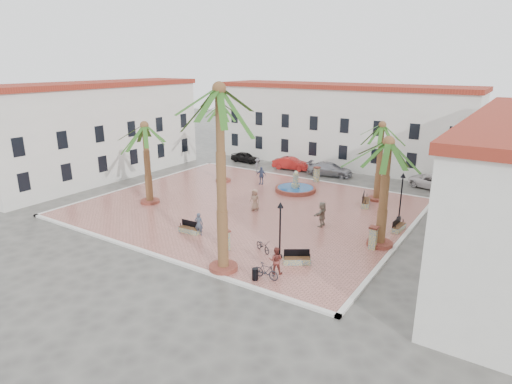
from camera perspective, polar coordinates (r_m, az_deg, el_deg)
ground at (r=36.49m, az=-1.31°, el=-2.15°), size 120.00×120.00×0.00m
plaza at (r=36.47m, az=-1.31°, el=-2.04°), size 26.00×22.00×0.15m
kerb_n at (r=45.55m, az=6.55°, el=1.75°), size 26.30×0.30×0.16m
kerb_s at (r=28.75m, az=-13.96°, el=-7.95°), size 26.30×0.30×0.16m
kerb_e at (r=31.45m, az=18.72°, el=-6.16°), size 0.30×22.30×0.16m
kerb_w at (r=44.82m, az=-15.15°, el=1.00°), size 0.30×22.30×0.16m
building_north at (r=52.68m, az=11.22°, el=8.81°), size 30.40×7.40×9.50m
building_west at (r=48.40m, az=-20.40°, el=7.68°), size 6.40×24.40×10.00m
fountain at (r=40.84m, az=5.28°, el=0.49°), size 3.87×3.87×2.00m
palm_nw at (r=42.88m, az=-4.60°, el=10.42°), size 4.98×4.98×8.14m
palm_sw at (r=37.18m, az=-14.57°, el=7.29°), size 5.36×5.36×7.12m
palm_s at (r=23.15m, az=-4.88°, el=11.02°), size 5.55×5.55×10.84m
palm_e at (r=28.27m, az=17.14°, el=4.63°), size 5.63×5.63×7.40m
palm_ne at (r=38.26m, az=16.42°, el=7.42°), size 4.78×4.78×7.02m
bench_s at (r=31.22m, az=-8.88°, el=-4.97°), size 1.67×0.63×0.86m
bench_se at (r=26.45m, az=5.47°, el=-9.01°), size 1.67×1.36×0.88m
bench_e at (r=32.95m, az=18.48°, el=-4.48°), size 0.65×1.68×0.87m
bench_ne at (r=37.72m, az=14.40°, el=-1.33°), size 1.12×2.10×1.06m
lamppost_s at (r=26.30m, az=3.25°, el=-3.78°), size 0.40×0.40×3.68m
lamppost_e at (r=34.71m, az=18.88°, el=0.52°), size 0.40×0.40×3.72m
bollard_se at (r=28.01m, az=-4.01°, el=-6.40°), size 0.58×0.58×1.37m
bollard_n at (r=44.13m, az=8.09°, el=2.37°), size 0.67×0.67×1.56m
bollard_e at (r=29.10m, az=15.35°, el=-5.86°), size 0.57×0.57×1.56m
litter_bin at (r=24.50m, az=-0.12°, el=-10.90°), size 0.36×0.36×0.70m
cyclist_a at (r=30.50m, az=-7.63°, el=-4.25°), size 0.71×0.60×1.67m
bicycle_a at (r=27.86m, az=0.93°, el=-7.17°), size 1.62×1.17×0.81m
cyclist_b at (r=25.01m, az=2.67°, el=-9.09°), size 0.97×0.88×1.64m
bicycle_b at (r=24.56m, az=1.36°, el=-10.50°), size 1.58×0.46×0.95m
pedestrian_fountain_a at (r=35.25m, az=-0.15°, el=-1.04°), size 0.93×0.65×1.80m
pedestrian_fountain_b at (r=42.83m, az=0.70°, el=2.22°), size 1.13×0.68×1.80m
pedestrian_north at (r=47.55m, az=0.19°, el=3.58°), size 0.89×1.16×1.59m
pedestrian_east at (r=32.24m, az=8.78°, el=-2.92°), size 0.56×1.75×1.89m
car_black at (r=53.15m, az=-1.44°, el=4.66°), size 3.74×1.55×1.27m
car_red at (r=49.61m, az=4.71°, el=3.80°), size 4.44×2.05×1.41m
car_silver at (r=47.45m, az=9.83°, el=3.01°), size 5.15×2.70×1.42m
car_white at (r=45.29m, az=22.72°, el=1.18°), size 5.12×3.25×1.31m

